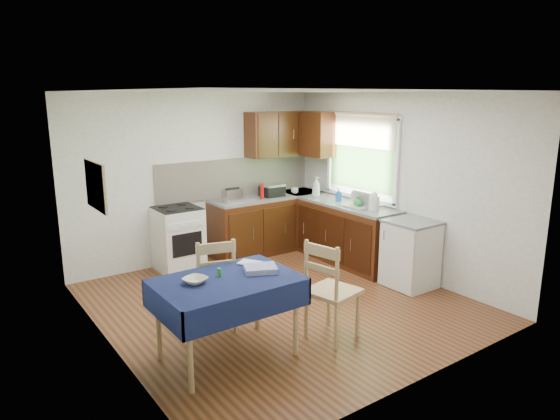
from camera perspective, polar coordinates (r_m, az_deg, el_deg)
floor at (r=6.17m, az=-0.04°, el=-10.48°), size 4.20×4.20×0.00m
ceiling at (r=5.65m, az=-0.04°, el=13.44°), size 4.00×4.20×0.02m
wall_back at (r=7.56m, az=-9.30°, el=3.66°), size 4.00×0.02×2.50m
wall_front at (r=4.30m, az=16.41°, el=-3.89°), size 4.00×0.02×2.50m
wall_left at (r=4.93m, az=-19.36°, el=-1.93°), size 0.02×4.20×2.50m
wall_right at (r=7.11m, az=13.25°, el=2.88°), size 0.02×4.20×2.50m
base_cabinets at (r=7.74m, az=2.78°, el=-2.17°), size 1.90×2.30×0.86m
worktop_back at (r=7.89m, az=-1.38°, el=1.49°), size 1.90×0.60×0.04m
worktop_right at (r=7.41m, az=7.81°, el=0.60°), size 0.60×1.70×0.04m
worktop_corner at (r=8.26m, az=2.36°, el=2.01°), size 0.60×0.60×0.04m
splashback at (r=7.86m, az=-4.98°, el=3.77°), size 2.70×0.02×0.60m
upper_cabinets at (r=8.03m, az=1.43°, el=8.68°), size 1.20×0.85×0.70m
stove at (r=7.26m, az=-11.56°, el=-3.22°), size 0.60×0.61×0.92m
window at (r=7.51m, az=9.25°, el=6.68°), size 0.04×1.48×1.26m
fridge at (r=6.73m, az=14.69°, el=-4.87°), size 0.58×0.60×0.89m
corkboard at (r=5.15m, az=-20.29°, el=2.59°), size 0.04×0.62×0.47m
dining_table at (r=4.74m, az=-6.08°, el=-9.04°), size 1.31×0.88×0.79m
chair_far at (r=5.36m, az=-7.57°, el=-8.07°), size 0.55×0.55×1.02m
chair_near at (r=5.13m, az=5.70°, el=-8.81°), size 0.56×0.56×1.06m
toaster at (r=7.47m, az=-5.46°, el=1.69°), size 0.28×0.17×0.21m
sandwich_press at (r=7.85m, az=-0.92°, el=2.29°), size 0.33×0.29×0.19m
sauce_bottle at (r=7.62m, az=-2.08°, el=2.15°), size 0.05×0.05×0.24m
yellow_packet at (r=7.97m, az=-1.40°, el=2.29°), size 0.13×0.10×0.15m
dish_rack at (r=7.22m, az=9.44°, el=0.58°), size 0.47×0.36×0.22m
kettle at (r=7.03m, az=10.71°, el=0.92°), size 0.15×0.15×0.25m
cup at (r=8.06m, az=1.68°, el=2.23°), size 0.14×0.14×0.10m
soap_bottle_a at (r=7.78m, az=4.14°, el=2.63°), size 0.17×0.17×0.32m
soap_bottle_b at (r=7.52m, az=6.72°, el=1.75°), size 0.13×0.13×0.20m
soap_bottle_c at (r=7.17m, az=8.94°, el=0.96°), size 0.17×0.17×0.16m
plate_bowl at (r=4.64m, az=-9.67°, el=-7.93°), size 0.27×0.27×0.05m
book at (r=5.01m, az=-3.87°, el=-6.35°), size 0.26×0.28×0.02m
spice_jar at (r=4.77m, az=-6.97°, el=-7.06°), size 0.04×0.04×0.08m
tea_towel at (r=4.86m, az=-2.26°, el=-6.72°), size 0.38×0.34×0.05m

